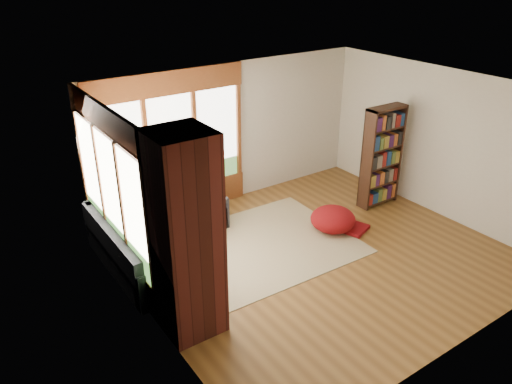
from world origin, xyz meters
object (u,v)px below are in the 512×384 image
bookshelf (382,157)px  dog_tan (169,199)px  area_rug (258,247)px  sectional_sofa (155,229)px  dog_brindle (159,217)px  pouf (333,219)px  brick_chimney (186,237)px

bookshelf → dog_tan: size_ratio=1.67×
area_rug → sectional_sofa: bearing=143.3°
dog_tan → sectional_sofa: bearing=111.4°
dog_brindle → dog_tan: bearing=-68.4°
sectional_sofa → bookshelf: bearing=-8.5°
area_rug → dog_brindle: bearing=161.6°
area_rug → dog_tan: (-1.08, 0.87, 0.81)m
area_rug → dog_tan: bearing=141.1°
area_rug → pouf: pouf is taller
sectional_sofa → area_rug: sectional_sofa is taller
area_rug → dog_tan: size_ratio=2.72×
bookshelf → pouf: size_ratio=2.46×
dog_tan → dog_brindle: size_ratio=1.15×
bookshelf → sectional_sofa: bearing=166.8°
sectional_sofa → pouf: (2.69, -1.25, -0.09)m
bookshelf → dog_brindle: bearing=173.8°
pouf → dog_brindle: size_ratio=0.78×
brick_chimney → dog_brindle: (0.32, 1.55, -0.53)m
bookshelf → area_rug: bearing=-179.6°
brick_chimney → area_rug: size_ratio=0.85×
area_rug → dog_brindle: 1.70m
brick_chimney → pouf: 3.41m
bookshelf → dog_tan: bookshelf is taller
area_rug → dog_brindle: size_ratio=3.12×
dog_tan → dog_brindle: (-0.36, -0.40, -0.04)m
sectional_sofa → area_rug: size_ratio=0.72×
dog_brindle → area_rug: bearing=-134.9°
brick_chimney → sectional_sofa: size_ratio=1.18×
pouf → dog_brindle: bearing=165.1°
bookshelf → dog_tan: 3.96m
area_rug → pouf: bearing=-11.1°
brick_chimney → bookshelf: 4.68m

